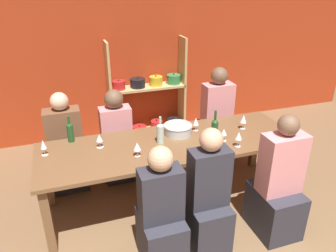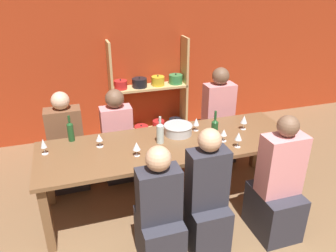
{
  "view_description": "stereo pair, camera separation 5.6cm",
  "coord_description": "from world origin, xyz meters",
  "px_view_note": "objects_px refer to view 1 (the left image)",
  "views": [
    {
      "loc": [
        -0.83,
        -1.09,
        2.39
      ],
      "look_at": [
        0.18,
        1.92,
        0.91
      ],
      "focal_mm": 35.0,
      "sensor_mm": 36.0,
      "label": 1
    },
    {
      "loc": [
        -0.78,
        -1.11,
        2.39
      ],
      "look_at": [
        0.18,
        1.92,
        0.91
      ],
      "focal_mm": 35.0,
      "sensor_mm": 36.0,
      "label": 2
    }
  ],
  "objects_px": {
    "person_near_b": "(161,222)",
    "shelf_unit": "(148,100)",
    "wine_bottle_dark": "(214,130)",
    "wine_glass_white_b": "(291,124)",
    "wine_bottle_green": "(70,132)",
    "wine_glass_white_c": "(239,136)",
    "wine_glass_red_e": "(224,132)",
    "person_far_c": "(216,125)",
    "wine_glass_white_a": "(196,122)",
    "wine_glass_red_b": "(99,138)",
    "person_far_a": "(117,145)",
    "wine_bottle_amber": "(160,132)",
    "person_far_b": "(67,152)",
    "person_near_a": "(277,191)",
    "mixing_bowl": "(178,129)",
    "dining_table": "(171,149)",
    "person_near_c": "(207,205)",
    "wine_glass_red_d": "(243,119)",
    "wine_glass_red_a": "(137,147)",
    "wine_glass_red_c": "(43,145)"
  },
  "relations": [
    {
      "from": "wine_bottle_amber",
      "to": "wine_bottle_green",
      "type": "bearing_deg",
      "value": 159.52
    },
    {
      "from": "wine_bottle_dark",
      "to": "person_far_b",
      "type": "xyz_separation_m",
      "value": [
        -1.51,
        0.87,
        -0.46
      ]
    },
    {
      "from": "wine_glass_white_b",
      "to": "person_far_c",
      "type": "relative_size",
      "value": 0.14
    },
    {
      "from": "wine_bottle_green",
      "to": "wine_glass_red_a",
      "type": "distance_m",
      "value": 0.8
    },
    {
      "from": "shelf_unit",
      "to": "wine_glass_red_d",
      "type": "relative_size",
      "value": 8.89
    },
    {
      "from": "wine_bottle_amber",
      "to": "wine_glass_white_b",
      "type": "xyz_separation_m",
      "value": [
        1.43,
        -0.27,
        0.01
      ]
    },
    {
      "from": "wine_glass_white_a",
      "to": "wine_glass_red_a",
      "type": "height_order",
      "value": "wine_glass_white_a"
    },
    {
      "from": "person_near_a",
      "to": "person_far_a",
      "type": "xyz_separation_m",
      "value": [
        -1.29,
        1.5,
        -0.03
      ]
    },
    {
      "from": "wine_bottle_dark",
      "to": "wine_glass_white_b",
      "type": "bearing_deg",
      "value": -6.57
    },
    {
      "from": "wine_glass_red_d",
      "to": "wine_bottle_dark",
      "type": "bearing_deg",
      "value": -156.97
    },
    {
      "from": "wine_glass_red_c",
      "to": "person_far_c",
      "type": "xyz_separation_m",
      "value": [
        2.2,
        0.61,
        -0.39
      ]
    },
    {
      "from": "wine_glass_red_d",
      "to": "person_far_a",
      "type": "relative_size",
      "value": 0.15
    },
    {
      "from": "person_far_c",
      "to": "person_near_c",
      "type": "bearing_deg",
      "value": 61.1
    },
    {
      "from": "wine_bottle_green",
      "to": "shelf_unit",
      "type": "bearing_deg",
      "value": 49.07
    },
    {
      "from": "wine_glass_white_a",
      "to": "person_far_b",
      "type": "xyz_separation_m",
      "value": [
        -1.44,
        0.54,
        -0.43
      ]
    },
    {
      "from": "mixing_bowl",
      "to": "wine_bottle_amber",
      "type": "distance_m",
      "value": 0.29
    },
    {
      "from": "wine_bottle_dark",
      "to": "wine_bottle_amber",
      "type": "xyz_separation_m",
      "value": [
        -0.54,
        0.17,
        -0.02
      ]
    },
    {
      "from": "person_near_c",
      "to": "wine_glass_red_a",
      "type": "bearing_deg",
      "value": 130.56
    },
    {
      "from": "shelf_unit",
      "to": "wine_glass_red_b",
      "type": "relative_size",
      "value": 10.46
    },
    {
      "from": "wine_bottle_amber",
      "to": "person_near_a",
      "type": "distance_m",
      "value": 1.3
    },
    {
      "from": "wine_glass_red_d",
      "to": "person_far_c",
      "type": "bearing_deg",
      "value": 87.7
    },
    {
      "from": "shelf_unit",
      "to": "wine_bottle_dark",
      "type": "height_order",
      "value": "shelf_unit"
    },
    {
      "from": "wine_bottle_amber",
      "to": "wine_glass_red_c",
      "type": "distance_m",
      "value": 1.17
    },
    {
      "from": "shelf_unit",
      "to": "person_near_b",
      "type": "xyz_separation_m",
      "value": [
        -0.62,
        -2.61,
        -0.12
      ]
    },
    {
      "from": "dining_table",
      "to": "wine_bottle_dark",
      "type": "xyz_separation_m",
      "value": [
        0.44,
        -0.14,
        0.22
      ]
    },
    {
      "from": "wine_glass_white_a",
      "to": "wine_glass_red_b",
      "type": "distance_m",
      "value": 1.1
    },
    {
      "from": "wine_bottle_green",
      "to": "wine_glass_white_c",
      "type": "height_order",
      "value": "wine_bottle_green"
    },
    {
      "from": "person_far_a",
      "to": "person_far_b",
      "type": "xyz_separation_m",
      "value": [
        -0.61,
        0.01,
        -0.0
      ]
    },
    {
      "from": "wine_glass_white_a",
      "to": "wine_glass_red_b",
      "type": "xyz_separation_m",
      "value": [
        -1.1,
        -0.05,
        -0.01
      ]
    },
    {
      "from": "person_far_b",
      "to": "wine_glass_white_b",
      "type": "bearing_deg",
      "value": 157.83
    },
    {
      "from": "wine_glass_white_a",
      "to": "person_far_a",
      "type": "bearing_deg",
      "value": 147.23
    },
    {
      "from": "wine_glass_white_a",
      "to": "person_far_a",
      "type": "distance_m",
      "value": 1.07
    },
    {
      "from": "dining_table",
      "to": "mixing_bowl",
      "type": "xyz_separation_m",
      "value": [
        0.14,
        0.17,
        0.14
      ]
    },
    {
      "from": "wine_glass_white_b",
      "to": "wine_glass_white_c",
      "type": "relative_size",
      "value": 1.1
    },
    {
      "from": "wine_glass_white_b",
      "to": "wine_glass_red_e",
      "type": "bearing_deg",
      "value": 172.7
    },
    {
      "from": "person_far_a",
      "to": "person_near_c",
      "type": "distance_m",
      "value": 1.57
    },
    {
      "from": "person_near_b",
      "to": "wine_bottle_dark",
      "type": "bearing_deg",
      "value": 39.47
    },
    {
      "from": "wine_bottle_amber",
      "to": "person_far_b",
      "type": "height_order",
      "value": "person_far_b"
    },
    {
      "from": "mixing_bowl",
      "to": "wine_glass_white_a",
      "type": "xyz_separation_m",
      "value": [
        0.22,
        0.02,
        0.05
      ]
    },
    {
      "from": "wine_glass_red_e",
      "to": "person_far_c",
      "type": "relative_size",
      "value": 0.11
    },
    {
      "from": "dining_table",
      "to": "person_near_c",
      "type": "distance_m",
      "value": 0.78
    },
    {
      "from": "person_far_a",
      "to": "person_far_c",
      "type": "relative_size",
      "value": 0.89
    },
    {
      "from": "wine_glass_red_d",
      "to": "person_far_c",
      "type": "xyz_separation_m",
      "value": [
        0.03,
        0.71,
        -0.39
      ]
    },
    {
      "from": "person_far_a",
      "to": "wine_bottle_amber",
      "type": "bearing_deg",
      "value": 117.15
    },
    {
      "from": "shelf_unit",
      "to": "wine_bottle_amber",
      "type": "distance_m",
      "value": 1.84
    },
    {
      "from": "dining_table",
      "to": "mixing_bowl",
      "type": "bearing_deg",
      "value": 50.67
    },
    {
      "from": "mixing_bowl",
      "to": "wine_glass_red_b",
      "type": "relative_size",
      "value": 2.22
    },
    {
      "from": "wine_bottle_green",
      "to": "wine_glass_white_c",
      "type": "xyz_separation_m",
      "value": [
        1.63,
        -0.67,
        0.0
      ]
    },
    {
      "from": "person_near_b",
      "to": "shelf_unit",
      "type": "bearing_deg",
      "value": 76.73
    },
    {
      "from": "wine_glass_red_a",
      "to": "wine_glass_red_c",
      "type": "distance_m",
      "value": 0.92
    }
  ]
}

